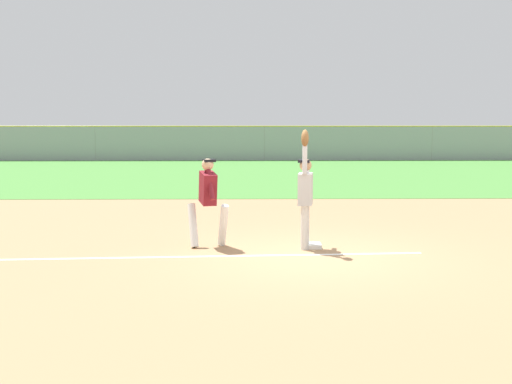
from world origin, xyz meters
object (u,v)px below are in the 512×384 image
(baseball, at_px, (305,148))
(parked_car_tan, at_px, (374,146))
(fielder, at_px, (305,191))
(parked_car_black, at_px, (311,147))
(parked_car_green, at_px, (234,147))
(parked_car_silver, at_px, (88,146))
(runner, at_px, (208,196))
(parked_car_blue, at_px, (155,147))
(first_base, at_px, (311,246))

(baseball, distance_m, parked_car_tan, 32.10)
(baseball, bearing_deg, fielder, -82.26)
(parked_car_black, xyz_separation_m, parked_car_tan, (4.30, 0.60, 0.00))
(baseball, xyz_separation_m, parked_car_green, (-1.85, 30.84, -1.25))
(parked_car_silver, height_order, parked_car_tan, same)
(parked_car_tan, bearing_deg, runner, -106.70)
(parked_car_tan, bearing_deg, parked_car_green, -177.75)
(fielder, distance_m, parked_car_tan, 32.10)
(parked_car_blue, distance_m, parked_car_black, 10.37)
(first_base, bearing_deg, parked_car_black, 84.13)
(fielder, xyz_separation_m, parked_car_black, (3.26, 30.59, -0.45))
(first_base, relative_size, parked_car_tan, 0.09)
(parked_car_blue, height_order, parked_car_tan, same)
(first_base, distance_m, fielder, 1.09)
(fielder, height_order, parked_car_tan, fielder)
(parked_car_silver, relative_size, parked_car_black, 1.01)
(first_base, relative_size, runner, 0.22)
(runner, bearing_deg, parked_car_tan, 56.53)
(parked_car_black, bearing_deg, first_base, -93.73)
(first_base, distance_m, parked_car_silver, 33.21)
(parked_car_blue, bearing_deg, parked_car_black, -3.13)
(parked_car_silver, xyz_separation_m, parked_car_green, (9.76, -0.31, 0.00))
(first_base, distance_m, runner, 2.21)
(first_base, distance_m, parked_car_tan, 31.96)
(baseball, relative_size, parked_car_green, 0.02)
(parked_car_green, relative_size, parked_car_black, 0.99)
(parked_car_silver, distance_m, parked_car_tan, 19.17)
(fielder, xyz_separation_m, parked_car_green, (-1.85, 30.86, -0.45))
(parked_car_black, bearing_deg, runner, -97.44)
(runner, xyz_separation_m, parked_car_green, (0.00, 30.63, -0.32))
(parked_car_blue, height_order, parked_car_green, same)
(parked_car_green, bearing_deg, fielder, -87.09)
(parked_car_silver, bearing_deg, runner, -68.60)
(parked_car_silver, height_order, parked_car_blue, same)
(parked_car_silver, distance_m, parked_car_black, 14.88)
(parked_car_blue, bearing_deg, runner, -82.59)
(baseball, bearing_deg, parked_car_green, 93.44)
(first_base, bearing_deg, parked_car_blue, 103.30)
(runner, height_order, parked_car_green, runner)
(parked_car_green, xyz_separation_m, parked_car_black, (5.12, -0.26, 0.00))
(parked_car_green, bearing_deg, parked_car_black, -3.48)
(runner, height_order, parked_car_silver, runner)
(first_base, xyz_separation_m, parked_car_silver, (-11.74, 31.05, 0.63))
(first_base, bearing_deg, parked_car_green, 93.70)
(fielder, xyz_separation_m, parked_car_tan, (7.56, 31.19, -0.45))
(parked_car_blue, xyz_separation_m, parked_car_tan, (14.67, 0.46, 0.00))
(runner, bearing_deg, parked_car_silver, 90.95)
(baseball, distance_m, parked_car_green, 30.92)
(fielder, distance_m, parked_car_black, 30.77)
(fielder, relative_size, parked_car_blue, 0.51)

